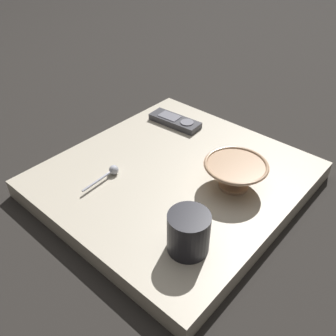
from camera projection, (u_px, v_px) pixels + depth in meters
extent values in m
plane|color=black|center=(174.00, 186.00, 0.94)|extent=(6.00, 6.00, 0.00)
cube|color=#B7AD99|center=(174.00, 179.00, 0.92)|extent=(0.57, 0.61, 0.05)
cylinder|color=tan|center=(233.00, 185.00, 0.86)|extent=(0.07, 0.07, 0.01)
cone|color=tan|center=(235.00, 174.00, 0.84)|extent=(0.15, 0.15, 0.06)
torus|color=tan|center=(236.00, 165.00, 0.83)|extent=(0.15, 0.15, 0.01)
cylinder|color=black|center=(189.00, 233.00, 0.69)|extent=(0.08, 0.08, 0.09)
cylinder|color=#A3A5B2|center=(98.00, 181.00, 0.86)|extent=(0.01, 0.10, 0.01)
sphere|color=#A3A5B2|center=(114.00, 170.00, 0.89)|extent=(0.02, 0.02, 0.02)
cube|color=#38383D|center=(175.00, 121.00, 1.09)|extent=(0.17, 0.07, 0.02)
cylinder|color=slate|center=(187.00, 122.00, 1.07)|extent=(0.04, 0.04, 0.00)
cube|color=slate|center=(170.00, 116.00, 1.10)|extent=(0.07, 0.04, 0.00)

